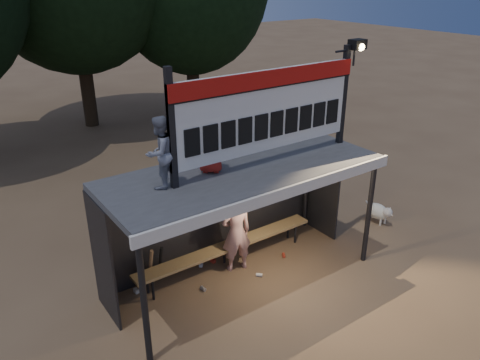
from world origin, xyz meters
name	(u,v)px	position (x,y,z in m)	size (l,w,h in m)	color
ground	(243,278)	(0.00, 0.00, 0.00)	(80.00, 80.00, 0.00)	brown
player	(236,232)	(0.09, 0.37, 0.83)	(0.60, 0.40, 1.65)	silver
child_a	(160,153)	(-1.50, 0.13, 2.90)	(0.56, 0.44, 1.16)	slate
child_b	(210,143)	(-0.54, 0.21, 2.83)	(0.50, 0.32, 1.02)	maroon
dugout_shelter	(236,188)	(0.00, 0.24, 1.85)	(5.10, 2.08, 2.32)	#3B3B3D
scoreboard_assembly	(271,107)	(0.56, -0.01, 3.32)	(4.10, 0.27, 1.99)	black
bench	(227,247)	(0.00, 0.55, 0.43)	(4.00, 0.35, 0.48)	olive
dog	(379,212)	(3.92, -0.02, 0.28)	(0.36, 0.81, 0.49)	beige
bats	(151,267)	(-1.55, 0.82, 0.43)	(0.48, 0.33, 0.84)	#A4824C
litter	(216,272)	(-0.34, 0.44, 0.04)	(3.11, 1.08, 0.08)	#B22D1E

